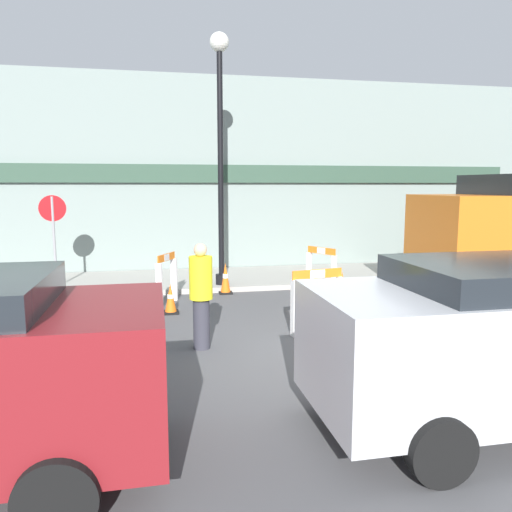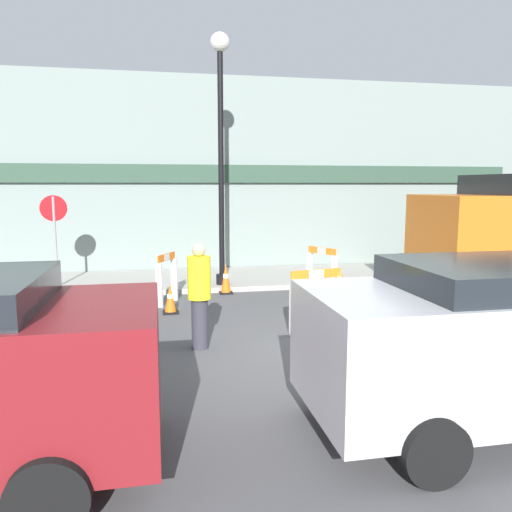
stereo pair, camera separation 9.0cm
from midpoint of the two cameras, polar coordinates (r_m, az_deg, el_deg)
ground_plane at (r=7.69m, az=8.85°, el=-10.86°), size 60.00×60.00×0.00m
sidewalk_slab at (r=13.22m, az=-0.08°, el=-2.46°), size 18.00×2.85×0.12m
storefront_facade at (r=14.46m, az=-1.27°, el=9.18°), size 18.00×0.22×5.50m
streetlamp_post at (r=11.89m, az=-4.34°, el=14.44°), size 0.44×0.44×5.77m
stop_sign at (r=12.44m, az=-22.34°, el=3.22°), size 0.59×0.15×2.14m
barricade_0 at (r=8.43m, az=6.66°, el=-4.88°), size 0.93×0.30×1.10m
barricade_1 at (r=11.61m, az=7.23°, el=-1.44°), size 0.53×0.76×1.07m
barricade_2 at (r=10.63m, az=-10.40°, el=-2.44°), size 0.47×0.70×1.07m
traffic_cone_0 at (r=10.40m, az=9.55°, el=-3.82°), size 0.30×0.30×0.74m
traffic_cone_1 at (r=11.51m, az=-3.73°, el=-2.61°), size 0.30×0.30×0.72m
traffic_cone_2 at (r=9.90m, az=-10.00°, el=-4.88°), size 0.30×0.30×0.59m
person_worker at (r=7.62m, az=-6.64°, el=-4.21°), size 0.48×0.48×1.63m
person_pedestrian at (r=16.89m, az=27.06°, el=2.42°), size 0.41×0.41×1.76m
parked_car_1 at (r=5.79m, az=26.80°, el=-7.96°), size 4.15×1.87×1.73m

